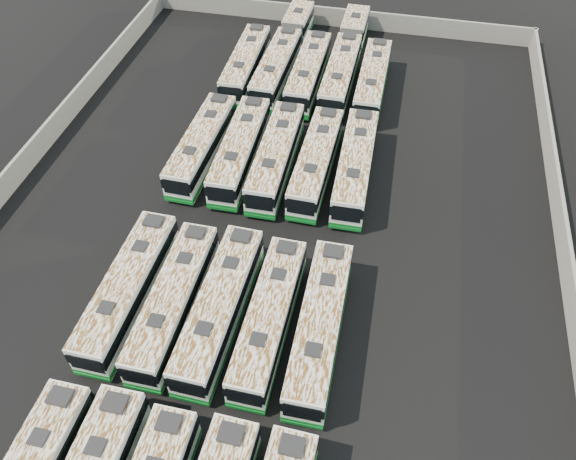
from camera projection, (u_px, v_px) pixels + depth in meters
The scene contains 17 objects.
ground at pixel (262, 247), 43.35m from camera, with size 140.00×140.00×0.00m, color black.
perimeter_wall at pixel (262, 238), 42.55m from camera, with size 45.20×73.20×2.20m.
bus_midfront_far_left at pixel (129, 289), 38.42m from camera, with size 2.73×12.27×3.45m.
bus_midfront_left at pixel (174, 301), 37.77m from camera, with size 2.55×12.02×3.39m.
bus_midfront_center at pixel (220, 307), 37.35m from camera, with size 2.89×12.45×3.49m.
bus_midfront_right at pixel (269, 318), 36.86m from camera, with size 2.63×11.93×3.36m.
bus_midfront_far_right at pixel (320, 326), 36.34m from camera, with size 2.77×12.41×3.49m.
bus_midback_far_left at pixel (202, 145), 49.17m from camera, with size 2.85×12.13×3.40m.
bus_midback_left at pixel (240, 150), 48.66m from camera, with size 2.87×12.35×3.46m.
bus_midback_center at pixel (276, 157), 48.05m from camera, with size 2.78×12.36×3.47m.
bus_midback_right at pixel (316, 162), 47.65m from camera, with size 2.76×12.14×3.41m.
bus_midback_far_right at pixel (355, 166), 47.20m from camera, with size 2.90×12.47×3.50m.
bus_back_far_left at pixel (246, 64), 58.31m from camera, with size 2.79×12.09×3.39m.
bus_back_left at pixel (284, 52), 59.92m from camera, with size 2.94×19.02×3.44m.
bus_back_center at pixel (308, 73), 57.14m from camera, with size 2.59×12.24×3.45m.
bus_back_right at pixel (345, 59), 59.02m from camera, with size 2.70×19.10×3.46m.
bus_back_far_right at pixel (372, 81), 56.18m from camera, with size 2.57×12.06×3.40m.
Camera 1 is at (8.16, -27.45, 32.63)m, focal length 35.00 mm.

